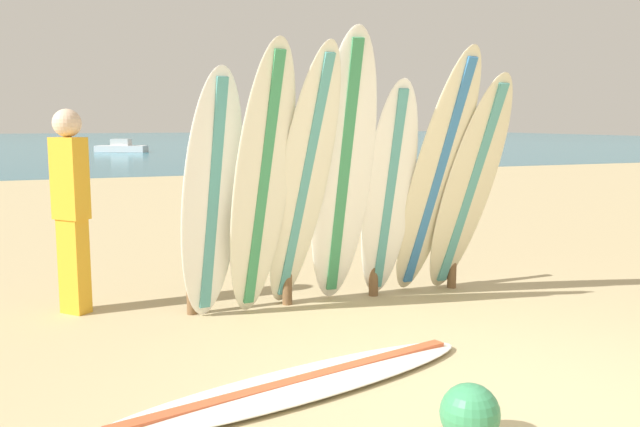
# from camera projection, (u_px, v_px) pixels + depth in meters

# --- Properties ---
(ocean_water) EXTENTS (120.00, 80.00, 0.01)m
(ocean_water) POSITION_uv_depth(u_px,v_px,m) (92.00, 141.00, 57.33)
(ocean_water) COLOR teal
(ocean_water) RESTS_ON ground
(surfboard_rack) EXTENTS (2.72, 0.09, 1.02)m
(surfboard_rack) POSITION_uv_depth(u_px,v_px,m) (332.00, 233.00, 6.23)
(surfboard_rack) COLOR brown
(surfboard_rack) RESTS_ON ground
(surfboard_leaning_far_left) EXTENTS (0.62, 0.66, 2.10)m
(surfboard_leaning_far_left) POSITION_uv_depth(u_px,v_px,m) (212.00, 198.00, 5.46)
(surfboard_leaning_far_left) COLOR white
(surfboard_leaning_far_left) RESTS_ON ground
(surfboard_leaning_left) EXTENTS (0.61, 0.87, 2.31)m
(surfboard_leaning_left) POSITION_uv_depth(u_px,v_px,m) (262.00, 185.00, 5.46)
(surfboard_leaning_left) COLOR silver
(surfboard_leaning_left) RESTS_ON ground
(surfboard_leaning_center_left) EXTENTS (0.60, 1.10, 2.30)m
(surfboard_leaning_center_left) POSITION_uv_depth(u_px,v_px,m) (303.00, 183.00, 5.65)
(surfboard_leaning_center_left) COLOR silver
(surfboard_leaning_center_left) RESTS_ON ground
(surfboard_leaning_center) EXTENTS (0.62, 0.94, 2.44)m
(surfboard_leaning_center) POSITION_uv_depth(u_px,v_px,m) (343.00, 173.00, 5.84)
(surfboard_leaning_center) COLOR white
(surfboard_leaning_center) RESTS_ON ground
(surfboard_leaning_center_right) EXTENTS (0.57, 0.85, 2.04)m
(surfboard_leaning_center_right) POSITION_uv_depth(u_px,v_px,m) (389.00, 194.00, 6.06)
(surfboard_leaning_center_right) COLOR white
(surfboard_leaning_center_right) RESTS_ON ground
(surfboard_leaning_right) EXTENTS (0.57, 1.13, 2.31)m
(surfboard_leaning_right) POSITION_uv_depth(u_px,v_px,m) (436.00, 178.00, 6.10)
(surfboard_leaning_right) COLOR beige
(surfboard_leaning_right) RESTS_ON ground
(surfboard_leaning_far_right) EXTENTS (0.64, 1.00, 2.10)m
(surfboard_leaning_far_right) POSITION_uv_depth(u_px,v_px,m) (469.00, 188.00, 6.26)
(surfboard_leaning_far_right) COLOR beige
(surfboard_leaning_far_right) RESTS_ON ground
(surfboard_lying_on_sand) EXTENTS (2.71, 1.17, 0.08)m
(surfboard_lying_on_sand) POSITION_uv_depth(u_px,v_px,m) (300.00, 384.00, 4.20)
(surfboard_lying_on_sand) COLOR white
(surfboard_lying_on_sand) RESTS_ON ground
(beachgoer_standing) EXTENTS (0.33, 0.33, 1.77)m
(beachgoer_standing) POSITION_uv_depth(u_px,v_px,m) (71.00, 202.00, 5.77)
(beachgoer_standing) COLOR gold
(beachgoer_standing) RESTS_ON ground
(small_boat_offshore) EXTENTS (2.85, 2.01, 0.71)m
(small_boat_offshore) POSITION_uv_depth(u_px,v_px,m) (121.00, 147.00, 36.43)
(small_boat_offshore) COLOR silver
(small_boat_offshore) RESTS_ON ocean_water
(beach_ball) EXTENTS (0.32, 0.32, 0.32)m
(beach_ball) POSITION_uv_depth(u_px,v_px,m) (470.00, 413.00, 3.49)
(beach_ball) COLOR #388C59
(beach_ball) RESTS_ON ground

